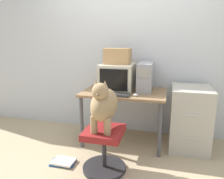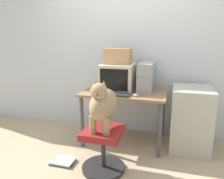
% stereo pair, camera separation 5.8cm
% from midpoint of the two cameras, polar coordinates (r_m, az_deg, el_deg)
% --- Properties ---
extents(ground_plane, '(12.00, 12.00, 0.00)m').
position_cam_midpoint_polar(ground_plane, '(2.91, 2.14, -16.29)').
color(ground_plane, tan).
extents(wall_back, '(8.00, 0.05, 2.60)m').
position_cam_midpoint_polar(wall_back, '(3.32, 5.63, 10.83)').
color(wall_back, silver).
rests_on(wall_back, ground_plane).
extents(desk, '(1.12, 0.73, 0.73)m').
position_cam_midpoint_polar(desk, '(3.00, 3.89, -2.24)').
color(desk, olive).
rests_on(desk, ground_plane).
extents(crt_monitor, '(0.45, 0.49, 0.36)m').
position_cam_midpoint_polar(crt_monitor, '(3.04, 2.18, 3.31)').
color(crt_monitor, beige).
rests_on(crt_monitor, desk).
extents(pc_tower, '(0.19, 0.47, 0.38)m').
position_cam_midpoint_polar(pc_tower, '(3.01, 9.44, 3.28)').
color(pc_tower, '#99999E').
rests_on(pc_tower, desk).
extents(keyboard, '(0.44, 0.16, 0.03)m').
position_cam_midpoint_polar(keyboard, '(2.75, 0.72, -1.26)').
color(keyboard, '#2D2D2D').
rests_on(keyboard, desk).
extents(computer_mouse, '(0.06, 0.05, 0.04)m').
position_cam_midpoint_polar(computer_mouse, '(2.70, 6.77, -1.48)').
color(computer_mouse, silver).
rests_on(computer_mouse, desk).
extents(office_chair, '(0.48, 0.48, 0.48)m').
position_cam_midpoint_polar(office_chair, '(2.48, -1.59, -15.00)').
color(office_chair, '#262628').
rests_on(office_chair, ground_plane).
extents(dog, '(0.26, 0.52, 0.55)m').
position_cam_midpoint_polar(dog, '(2.29, -1.63, -3.77)').
color(dog, '#9E7F56').
rests_on(dog, office_chair).
extents(filing_cabinet, '(0.49, 0.61, 0.82)m').
position_cam_midpoint_polar(filing_cabinet, '(3.06, 20.33, -7.14)').
color(filing_cabinet, '#B7B2A3').
rests_on(filing_cabinet, ground_plane).
extents(cardboard_box, '(0.34, 0.27, 0.21)m').
position_cam_midpoint_polar(cardboard_box, '(3.00, 2.25, 8.70)').
color(cardboard_box, tan).
rests_on(cardboard_box, crt_monitor).
extents(book_stack_floor, '(0.30, 0.21, 0.04)m').
position_cam_midpoint_polar(book_stack_floor, '(2.76, -12.05, -17.87)').
color(book_stack_floor, '#1E4C9E').
rests_on(book_stack_floor, ground_plane).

